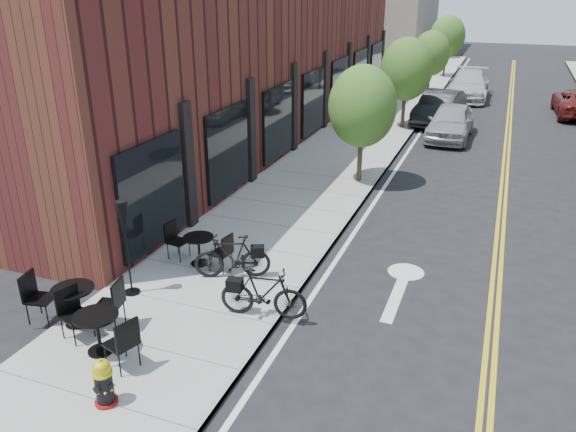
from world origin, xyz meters
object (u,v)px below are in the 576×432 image
at_px(bistro_set_a, 74,301).
at_px(parked_car_c, 468,85).
at_px(patio_umbrella, 124,228).
at_px(parked_car_b, 439,108).
at_px(bistro_set_c, 199,246).
at_px(parked_car_a, 450,122).
at_px(bicycle_right, 263,293).
at_px(bicycle_left, 232,257).
at_px(bistro_set_b, 97,328).
at_px(fire_hydrant, 104,383).

bearing_deg(bistro_set_a, parked_car_c, 67.91).
relative_size(bistro_set_a, patio_umbrella, 0.92).
bearing_deg(parked_car_c, parked_car_b, -97.48).
distance_m(bistro_set_c, parked_car_c, 24.28).
xyz_separation_m(patio_umbrella, parked_car_a, (4.91, 16.07, -0.90)).
relative_size(bicycle_right, parked_car_b, 0.38).
relative_size(bistro_set_c, parked_car_a, 0.40).
distance_m(bicycle_left, bistro_set_c, 1.07).
xyz_separation_m(bicycle_left, parked_car_a, (3.19, 14.67, 0.10)).
relative_size(bistro_set_b, parked_car_b, 0.41).
height_order(bistro_set_a, parked_car_b, parked_car_b).
distance_m(parked_car_b, parked_car_c, 6.84).
height_order(bistro_set_a, bistro_set_b, bistro_set_a).
bearing_deg(patio_umbrella, parked_car_c, 79.16).
bearing_deg(parked_car_a, patio_umbrella, -105.73).
xyz_separation_m(fire_hydrant, bicycle_left, (0.06, 4.43, 0.12)).
distance_m(bicycle_right, bistro_set_a, 3.64).
bearing_deg(parked_car_a, bistro_set_b, -101.87).
height_order(bicycle_left, bicycle_right, bicycle_right).
xyz_separation_m(patio_umbrella, parked_car_c, (4.91, 25.62, -0.85)).
distance_m(bicycle_right, patio_umbrella, 3.17).
bearing_deg(bicycle_right, bicycle_left, 36.82).
bearing_deg(parked_car_b, fire_hydrant, -89.04).
relative_size(bicycle_left, bistro_set_b, 0.90).
height_order(bicycle_right, parked_car_a, parked_car_a).
xyz_separation_m(bicycle_right, parked_car_b, (1.10, 18.66, 0.11)).
relative_size(parked_car_a, parked_car_b, 0.94).
relative_size(bicycle_left, patio_umbrella, 0.81).
bearing_deg(bicycle_right, patio_umbrella, 83.95).
xyz_separation_m(bicycle_right, bistro_set_a, (-3.30, -1.53, -0.01)).
bearing_deg(bicycle_right, bistro_set_a, 105.66).
height_order(parked_car_b, parked_car_c, parked_car_c).
distance_m(parked_car_a, parked_car_b, 2.87).
relative_size(fire_hydrant, parked_car_a, 0.19).
bearing_deg(bicycle_left, parked_car_a, 144.62).
relative_size(fire_hydrant, bicycle_left, 0.49).
distance_m(bicycle_left, bistro_set_a, 3.43).
bearing_deg(bicycle_right, bistro_set_c, 47.02).
height_order(bicycle_right, bistro_set_a, bicycle_right).
bearing_deg(bicycle_left, bistro_set_a, -59.07).
relative_size(bicycle_right, bistro_set_b, 0.93).
bearing_deg(parked_car_c, patio_umbrella, -101.60).
xyz_separation_m(bistro_set_a, patio_umbrella, (0.29, 1.36, 1.00)).
relative_size(bistro_set_a, bistro_set_b, 1.02).
bearing_deg(parked_car_a, parked_car_c, 91.25).
xyz_separation_m(patio_umbrella, parked_car_b, (4.11, 18.83, -0.88)).
bearing_deg(fire_hydrant, parked_car_b, 86.48).
bearing_deg(fire_hydrant, patio_umbrella, 121.66).
height_order(bicycle_right, parked_car_b, parked_car_b).
distance_m(patio_umbrella, parked_car_c, 26.10).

